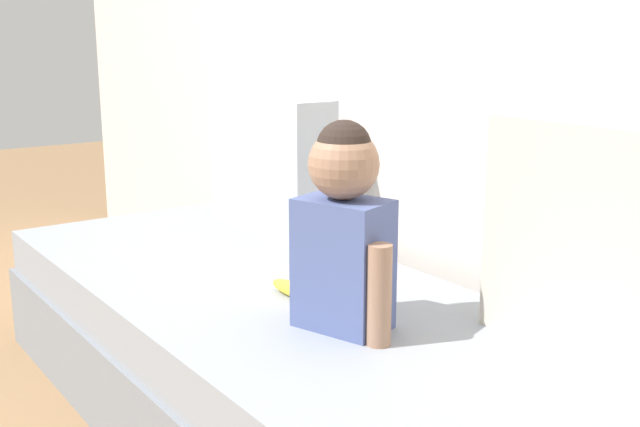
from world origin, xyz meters
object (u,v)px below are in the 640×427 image
(banana, at_px, (293,289))
(throw_pillow_left, at_px, (270,163))
(throw_pillow_right, at_px, (588,238))
(couch, at_px, (294,371))
(toddler, at_px, (343,226))

(banana, bearing_deg, throw_pillow_left, 152.65)
(banana, bearing_deg, throw_pillow_right, 27.13)
(couch, xyz_separation_m, toddler, (0.25, -0.02, 0.46))
(toddler, relative_size, banana, 2.90)
(couch, height_order, banana, banana)
(couch, relative_size, toddler, 4.78)
(throw_pillow_right, bearing_deg, banana, -152.87)
(throw_pillow_right, xyz_separation_m, toddler, (-0.40, -0.36, -0.01))
(toddler, xyz_separation_m, banana, (-0.25, 0.02, -0.23))
(throw_pillow_left, xyz_separation_m, throw_pillow_right, (1.30, 0.00, 0.02))
(couch, distance_m, toddler, 0.52)
(couch, bearing_deg, banana, 138.95)
(toddler, bearing_deg, throw_pillow_left, 158.19)
(toddler, height_order, banana, toddler)
(couch, xyz_separation_m, throw_pillow_right, (0.65, 0.34, 0.46))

